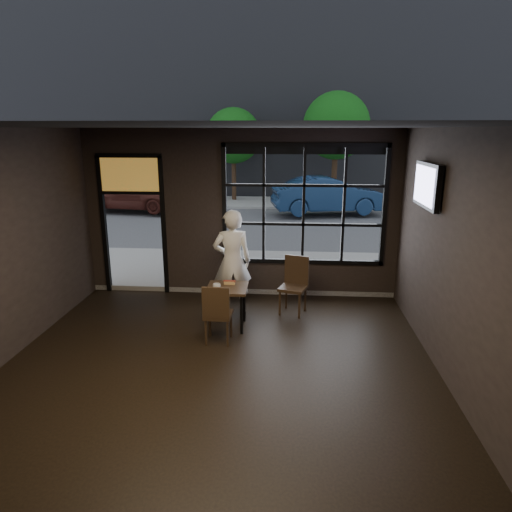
# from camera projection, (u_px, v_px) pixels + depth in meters

# --- Properties ---
(floor) EXTENTS (6.00, 7.00, 0.02)m
(floor) POSITION_uv_depth(u_px,v_px,m) (211.00, 390.00, 5.77)
(floor) COLOR black
(floor) RESTS_ON ground
(ceiling) EXTENTS (6.00, 7.00, 0.02)m
(ceiling) POSITION_uv_depth(u_px,v_px,m) (204.00, 126.00, 4.91)
(ceiling) COLOR black
(ceiling) RESTS_ON ground
(wall_right) EXTENTS (0.04, 7.00, 3.20)m
(wall_right) POSITION_uv_depth(u_px,v_px,m) (472.00, 274.00, 5.12)
(wall_right) COLOR black
(wall_right) RESTS_ON ground
(window_frame) EXTENTS (3.06, 0.12, 2.28)m
(window_frame) POSITION_uv_depth(u_px,v_px,m) (304.00, 205.00, 8.56)
(window_frame) COLOR black
(window_frame) RESTS_ON ground
(stained_transom) EXTENTS (1.20, 0.06, 0.70)m
(stained_transom) POSITION_uv_depth(u_px,v_px,m) (130.00, 174.00, 8.65)
(stained_transom) COLOR orange
(stained_transom) RESTS_ON ground
(street_asphalt) EXTENTS (60.00, 41.00, 0.04)m
(street_asphalt) POSITION_uv_depth(u_px,v_px,m) (276.00, 182.00, 28.83)
(street_asphalt) COLOR #545456
(street_asphalt) RESTS_ON ground
(building_across) EXTENTS (28.00, 12.00, 15.00)m
(building_across) POSITION_uv_depth(u_px,v_px,m) (277.00, 50.00, 25.85)
(building_across) COLOR #5B5956
(building_across) RESTS_ON ground
(cafe_table) EXTENTS (0.66, 0.66, 0.71)m
(cafe_table) POSITION_uv_depth(u_px,v_px,m) (227.00, 307.00, 7.50)
(cafe_table) COLOR #302115
(cafe_table) RESTS_ON floor
(chair_near) EXTENTS (0.42, 0.42, 0.95)m
(chair_near) POSITION_uv_depth(u_px,v_px,m) (218.00, 313.00, 6.96)
(chair_near) COLOR #302115
(chair_near) RESTS_ON floor
(chair_window) EXTENTS (0.56, 0.56, 1.02)m
(chair_window) POSITION_uv_depth(u_px,v_px,m) (293.00, 286.00, 8.02)
(chair_window) COLOR #302115
(chair_window) RESTS_ON floor
(man) EXTENTS (0.75, 0.56, 1.85)m
(man) POSITION_uv_depth(u_px,v_px,m) (232.00, 262.00, 8.03)
(man) COLOR white
(man) RESTS_ON floor
(hotdog) EXTENTS (0.20, 0.09, 0.06)m
(hotdog) POSITION_uv_depth(u_px,v_px,m) (230.00, 282.00, 7.53)
(hotdog) COLOR tan
(hotdog) RESTS_ON cafe_table
(cup) EXTENTS (0.13, 0.13, 0.10)m
(cup) POSITION_uv_depth(u_px,v_px,m) (217.00, 287.00, 7.27)
(cup) COLOR silver
(cup) RESTS_ON cafe_table
(tv) EXTENTS (0.13, 1.11, 0.65)m
(tv) POSITION_uv_depth(u_px,v_px,m) (427.00, 185.00, 6.61)
(tv) COLOR black
(tv) RESTS_ON wall_right
(navy_car) EXTENTS (4.39, 2.26, 1.38)m
(navy_car) POSITION_uv_depth(u_px,v_px,m) (328.00, 195.00, 17.15)
(navy_car) COLOR #142B4D
(navy_car) RESTS_ON street_asphalt
(maroon_car) EXTENTS (4.25, 2.26, 1.38)m
(maroon_car) POSITION_uv_depth(u_px,v_px,m) (131.00, 193.00, 17.84)
(maroon_car) COLOR #3E1712
(maroon_car) RESTS_ON street_asphalt
(tree_left) EXTENTS (2.41, 2.41, 4.11)m
(tree_left) POSITION_uv_depth(u_px,v_px,m) (233.00, 136.00, 19.96)
(tree_left) COLOR #332114
(tree_left) RESTS_ON street_asphalt
(tree_right) EXTENTS (2.75, 2.75, 4.69)m
(tree_right) POSITION_uv_depth(u_px,v_px,m) (336.00, 126.00, 18.77)
(tree_right) COLOR #332114
(tree_right) RESTS_ON street_asphalt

